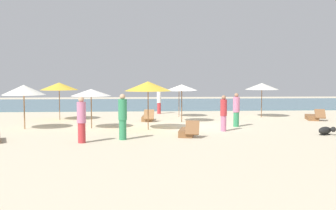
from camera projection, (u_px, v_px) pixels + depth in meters
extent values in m
plane|color=beige|center=(192.00, 126.00, 19.80)|extent=(60.00, 60.00, 0.00)
cube|color=slate|center=(169.00, 104.00, 36.72)|extent=(48.00, 16.00, 0.06)
cylinder|color=brown|center=(91.00, 109.00, 18.96)|extent=(0.05, 0.05, 1.90)
cone|color=white|center=(91.00, 92.00, 18.90)|extent=(1.97, 1.97, 0.34)
cylinder|color=brown|center=(148.00, 106.00, 18.52)|extent=(0.05, 0.05, 2.28)
cone|color=gold|center=(148.00, 86.00, 18.45)|extent=(2.26, 2.26, 0.46)
cylinder|color=brown|center=(179.00, 102.00, 24.59)|extent=(0.04, 0.04, 1.94)
cone|color=silver|center=(179.00, 88.00, 24.53)|extent=(1.84, 1.84, 0.32)
cylinder|color=brown|center=(182.00, 104.00, 21.66)|extent=(0.05, 0.05, 2.07)
cone|color=white|center=(182.00, 87.00, 21.59)|extent=(1.80, 1.80, 0.33)
cylinder|color=brown|center=(59.00, 102.00, 22.77)|extent=(0.05, 0.05, 2.17)
cone|color=gold|center=(59.00, 86.00, 22.71)|extent=(2.22, 2.22, 0.44)
cylinder|color=olive|center=(24.00, 108.00, 18.73)|extent=(0.06, 0.06, 2.11)
cone|color=silver|center=(24.00, 90.00, 18.67)|extent=(2.07, 2.07, 0.49)
cylinder|color=brown|center=(262.00, 100.00, 24.46)|extent=(0.05, 0.05, 2.11)
cone|color=silver|center=(262.00, 86.00, 24.40)|extent=(2.12, 2.12, 0.41)
cube|color=olive|center=(148.00, 118.00, 22.49)|extent=(0.74, 1.55, 0.28)
cube|color=olive|center=(149.00, 114.00, 21.78)|extent=(0.61, 0.53, 0.54)
cube|color=brown|center=(187.00, 132.00, 16.65)|extent=(0.90, 1.59, 0.28)
cube|color=brown|center=(192.00, 128.00, 15.96)|extent=(0.65, 0.54, 0.57)
cube|color=brown|center=(312.00, 117.00, 22.94)|extent=(0.98, 1.61, 0.28)
cube|color=brown|center=(320.00, 114.00, 22.26)|extent=(0.68, 0.63, 0.52)
cylinder|color=#BF3338|center=(159.00, 108.00, 26.71)|extent=(0.29, 0.29, 0.76)
cylinder|color=white|center=(159.00, 97.00, 26.66)|extent=(0.34, 0.34, 0.80)
sphere|color=brown|center=(159.00, 90.00, 26.62)|extent=(0.22, 0.22, 0.22)
cylinder|color=#BF3338|center=(82.00, 133.00, 14.76)|extent=(0.31, 0.31, 0.77)
cylinder|color=#D17299|center=(81.00, 112.00, 14.71)|extent=(0.37, 0.37, 0.81)
sphere|color=tan|center=(81.00, 99.00, 14.67)|extent=(0.22, 0.22, 0.22)
cylinder|color=#338C59|center=(123.00, 130.00, 15.52)|extent=(0.40, 0.40, 0.80)
cylinder|color=#338C59|center=(123.00, 110.00, 15.46)|extent=(0.47, 0.47, 0.84)
sphere|color=tan|center=(122.00, 97.00, 15.42)|extent=(0.23, 0.23, 0.23)
cylinder|color=#D17299|center=(223.00, 123.00, 18.01)|extent=(0.28, 0.28, 0.73)
cylinder|color=#BF3338|center=(224.00, 108.00, 17.96)|extent=(0.33, 0.33, 0.76)
sphere|color=#A37556|center=(224.00, 97.00, 17.92)|extent=(0.21, 0.21, 0.21)
cylinder|color=#338C59|center=(236.00, 119.00, 19.64)|extent=(0.35, 0.35, 0.75)
cylinder|color=#D17299|center=(236.00, 105.00, 19.59)|extent=(0.41, 0.41, 0.78)
sphere|color=#A37556|center=(236.00, 95.00, 19.55)|extent=(0.21, 0.21, 0.21)
cube|color=black|center=(325.00, 134.00, 16.84)|extent=(0.50, 0.41, 0.04)
ellipsoid|color=black|center=(325.00, 130.00, 16.83)|extent=(0.81, 0.63, 0.33)
sphere|color=black|center=(333.00, 129.00, 16.69)|extent=(0.23, 0.23, 0.23)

